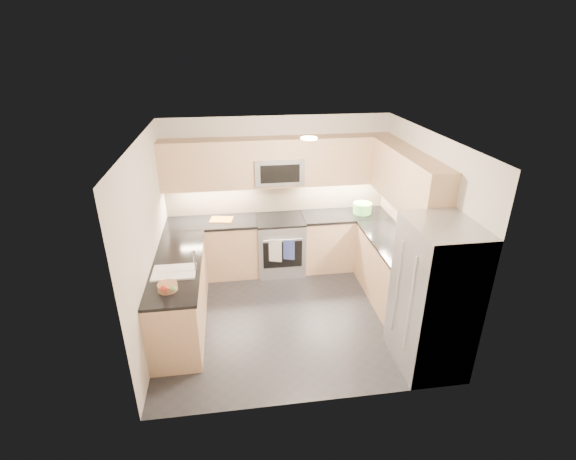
{
  "coord_description": "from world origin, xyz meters",
  "views": [
    {
      "loc": [
        -0.74,
        -4.84,
        3.55
      ],
      "look_at": [
        0.0,
        0.35,
        1.15
      ],
      "focal_mm": 26.0,
      "sensor_mm": 36.0,
      "label": 1
    }
  ],
  "objects_px": {
    "refrigerator": "(434,297)",
    "utensil_bowl": "(362,208)",
    "fruit_basket": "(168,287)",
    "microwave": "(279,170)",
    "cutting_board": "(221,219)",
    "gas_range": "(280,245)"
  },
  "relations": [
    {
      "from": "refrigerator",
      "to": "utensil_bowl",
      "type": "xyz_separation_m",
      "value": [
        -0.08,
        2.46,
        0.13
      ]
    },
    {
      "from": "utensil_bowl",
      "to": "fruit_basket",
      "type": "relative_size",
      "value": 1.36
    },
    {
      "from": "microwave",
      "to": "fruit_basket",
      "type": "bearing_deg",
      "value": -126.88
    },
    {
      "from": "microwave",
      "to": "cutting_board",
      "type": "distance_m",
      "value": 1.2
    },
    {
      "from": "fruit_basket",
      "to": "refrigerator",
      "type": "bearing_deg",
      "value": -9.73
    },
    {
      "from": "refrigerator",
      "to": "cutting_board",
      "type": "distance_m",
      "value": 3.45
    },
    {
      "from": "cutting_board",
      "to": "fruit_basket",
      "type": "height_order",
      "value": "fruit_basket"
    },
    {
      "from": "gas_range",
      "to": "refrigerator",
      "type": "height_order",
      "value": "refrigerator"
    },
    {
      "from": "microwave",
      "to": "utensil_bowl",
      "type": "xyz_separation_m",
      "value": [
        1.37,
        -0.09,
        -0.67
      ]
    },
    {
      "from": "refrigerator",
      "to": "fruit_basket",
      "type": "height_order",
      "value": "refrigerator"
    },
    {
      "from": "utensil_bowl",
      "to": "cutting_board",
      "type": "relative_size",
      "value": 0.88
    },
    {
      "from": "cutting_board",
      "to": "gas_range",
      "type": "bearing_deg",
      "value": -4.17
    },
    {
      "from": "microwave",
      "to": "cutting_board",
      "type": "bearing_deg",
      "value": -176.48
    },
    {
      "from": "cutting_board",
      "to": "fruit_basket",
      "type": "bearing_deg",
      "value": -106.83
    },
    {
      "from": "refrigerator",
      "to": "fruit_basket",
      "type": "bearing_deg",
      "value": 170.27
    },
    {
      "from": "utensil_bowl",
      "to": "fruit_basket",
      "type": "xyz_separation_m",
      "value": [
        -2.9,
        -1.95,
        -0.05
      ]
    },
    {
      "from": "refrigerator",
      "to": "microwave",
      "type": "bearing_deg",
      "value": 119.62
    },
    {
      "from": "utensil_bowl",
      "to": "refrigerator",
      "type": "bearing_deg",
      "value": -88.23
    },
    {
      "from": "refrigerator",
      "to": "fruit_basket",
      "type": "relative_size",
      "value": 8.03
    },
    {
      "from": "refrigerator",
      "to": "utensil_bowl",
      "type": "bearing_deg",
      "value": 91.77
    },
    {
      "from": "gas_range",
      "to": "refrigerator",
      "type": "distance_m",
      "value": 2.86
    },
    {
      "from": "gas_range",
      "to": "cutting_board",
      "type": "xyz_separation_m",
      "value": [
        -0.93,
        0.07,
        0.49
      ]
    }
  ]
}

